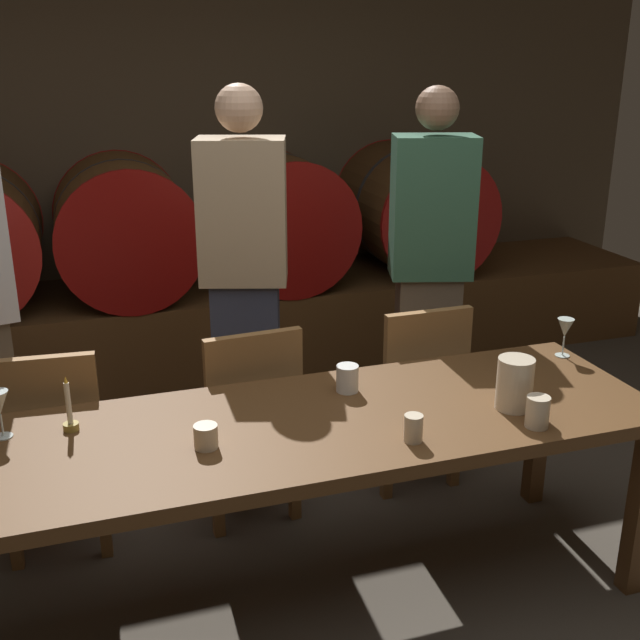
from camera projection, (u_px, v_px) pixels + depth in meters
name	position (u px, v px, depth m)	size (l,w,h in m)	color
ground_plane	(356.00, 637.00, 2.69)	(8.54, 8.54, 0.00)	#4C443A
back_wall	(188.00, 144.00, 5.10)	(6.57, 0.24, 2.68)	brown
barrel_shelf	(211.00, 324.00, 4.96)	(5.91, 0.90, 0.53)	brown
wine_barrel_center_left	(125.00, 228.00, 4.60)	(0.82, 0.92, 0.82)	brown
wine_barrel_center_right	(276.00, 218.00, 4.88)	(0.82, 0.92, 0.82)	brown
wine_barrel_far_right	(412.00, 209.00, 5.15)	(0.82, 0.92, 0.82)	#513319
dining_table	(290.00, 442.00, 2.65)	(2.62, 0.78, 0.73)	brown
chair_left	(52.00, 440.00, 3.02)	(0.43, 0.43, 0.88)	olive
chair_center	(248.00, 413.00, 3.24)	(0.43, 0.43, 0.88)	olive
chair_right	(415.00, 385.00, 3.51)	(0.40, 0.40, 0.88)	olive
guest_center	(245.00, 285.00, 3.48)	(0.43, 0.34, 1.80)	#33384C
guest_right	(429.00, 272.00, 3.73)	(0.43, 0.34, 1.78)	brown
candle_center	(70.00, 416.00, 2.57)	(0.05, 0.05, 0.20)	olive
pitcher	(515.00, 383.00, 2.71)	(0.13, 0.13, 0.19)	beige
wine_glass_right	(565.00, 329.00, 3.17)	(0.07, 0.07, 0.16)	silver
cup_far_left	(206.00, 436.00, 2.46)	(0.08, 0.08, 0.08)	beige
cup_center_left	(347.00, 378.00, 2.86)	(0.08, 0.08, 0.10)	white
cup_center_right	(413.00, 428.00, 2.50)	(0.06, 0.06, 0.09)	beige
cup_far_right	(538.00, 412.00, 2.59)	(0.08, 0.08, 0.11)	beige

